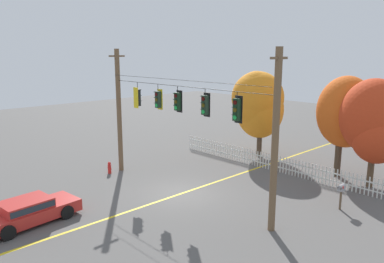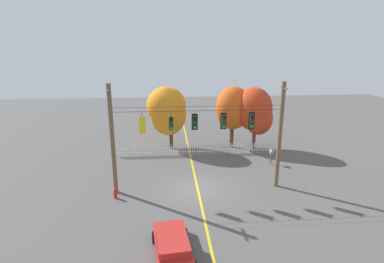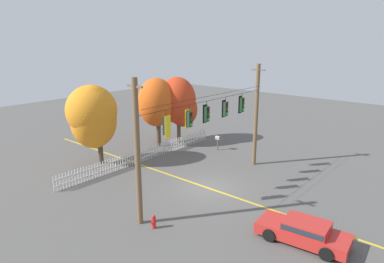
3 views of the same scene
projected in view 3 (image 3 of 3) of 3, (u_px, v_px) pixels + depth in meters
name	position (u px, v px, depth m)	size (l,w,h in m)	color
ground	(208.00, 188.00, 23.07)	(80.00, 80.00, 0.00)	#565451
lane_centerline_stripe	(208.00, 188.00, 23.07)	(0.16, 36.00, 0.01)	gold
signal_support_span	(209.00, 130.00, 22.03)	(12.13, 1.10, 7.83)	brown
traffic_signal_northbound_primary	(166.00, 126.00, 18.96)	(0.43, 0.38, 1.53)	black
traffic_signal_northbound_secondary	(189.00, 119.00, 20.40)	(0.43, 0.38, 1.43)	black
traffic_signal_westbound_side	(206.00, 114.00, 21.59)	(0.43, 0.38, 1.40)	black
traffic_signal_southbound_primary	(225.00, 109.00, 23.08)	(0.43, 0.38, 1.39)	black
traffic_signal_eastbound_side	(242.00, 105.00, 24.56)	(0.43, 0.38, 1.44)	black
white_picket_fence	(145.00, 154.00, 28.09)	(15.76, 0.06, 1.08)	silver
autumn_maple_near_fence	(93.00, 115.00, 26.42)	(3.93, 3.73, 6.30)	#473828
autumn_maple_mid	(157.00, 103.00, 31.26)	(3.53, 3.21, 6.25)	#473828
autumn_oak_far_east	(179.00, 103.00, 32.32)	(3.66, 3.48, 6.22)	brown
parked_car	(304.00, 231.00, 16.79)	(2.22, 4.51, 1.15)	red
fire_hydrant	(154.00, 222.00, 18.11)	(0.38, 0.22, 0.77)	red
roadside_mailbox	(218.00, 139.00, 30.61)	(0.25, 0.44, 1.30)	brown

